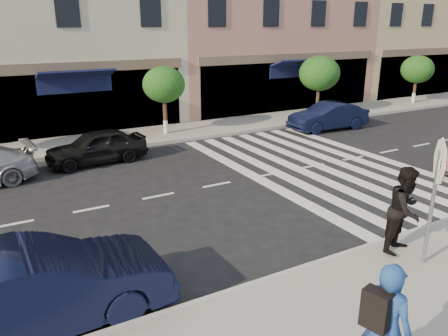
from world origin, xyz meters
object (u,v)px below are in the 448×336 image
at_px(car_near_mid, 33,290).
at_px(photographer, 386,328).
at_px(stop_sign, 438,175).
at_px(walker, 405,210).
at_px(car_far_mid, 97,147).
at_px(car_far_right, 328,116).

bearing_deg(car_near_mid, photographer, -135.66).
height_order(stop_sign, photographer, stop_sign).
xyz_separation_m(walker, car_far_mid, (-4.15, 10.25, -0.50)).
height_order(car_near_mid, car_far_right, car_near_mid).
relative_size(photographer, car_far_right, 0.48).
relative_size(car_near_mid, car_far_right, 1.15).
bearing_deg(stop_sign, walker, 65.23).
height_order(walker, car_near_mid, walker).
height_order(stop_sign, car_far_right, stop_sign).
distance_m(walker, car_near_mid, 7.48).
bearing_deg(car_near_mid, stop_sign, -106.46).
height_order(walker, car_far_right, walker).
bearing_deg(stop_sign, photographer, -175.88).
xyz_separation_m(walker, car_far_right, (7.05, 10.18, -0.46)).
bearing_deg(walker, photographer, -161.14).
distance_m(car_near_mid, car_far_mid, 9.48).
distance_m(stop_sign, photographer, 4.01).
xyz_separation_m(photographer, car_far_mid, (-0.73, 12.73, -0.49)).
relative_size(car_far_mid, car_far_right, 0.91).
bearing_deg(car_far_mid, stop_sign, 17.02).
bearing_deg(car_near_mid, walker, -101.87).
height_order(walker, car_far_mid, walker).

